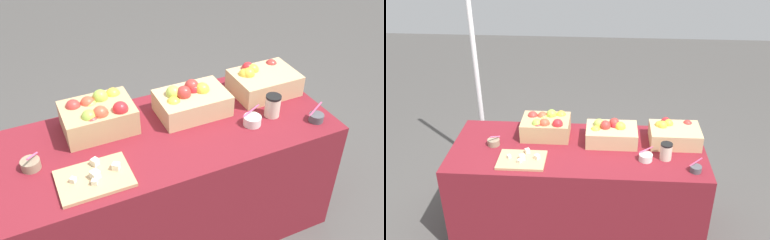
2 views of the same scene
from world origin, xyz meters
TOP-DOWN VIEW (x-y plane):
  - ground_plane at (0.00, 0.00)m, footprint 10.00×10.00m
  - table at (0.00, 0.00)m, footprint 1.90×0.76m
  - apple_crate_left at (0.72, 0.14)m, footprint 0.37×0.28m
  - apple_crate_middle at (0.25, 0.11)m, footprint 0.39×0.26m
  - apple_crate_right at (-0.26, 0.18)m, footprint 0.37×0.27m
  - cutting_board_front at (-0.38, -0.20)m, footprint 0.34×0.25m
  - sample_bowl_near at (-0.64, 0.01)m, footprint 0.09×0.10m
  - sample_bowl_mid at (0.83, -0.25)m, footprint 0.09×0.08m
  - sample_bowl_far at (0.50, -0.13)m, footprint 0.10×0.10m
  - coffee_cup at (0.64, -0.10)m, footprint 0.09×0.09m
  - tent_pole at (-0.95, 0.78)m, footprint 0.04×0.04m

SIDE VIEW (x-z plane):
  - ground_plane at x=0.00m, z-range 0.00..0.00m
  - table at x=0.00m, z-range 0.00..0.74m
  - cutting_board_front at x=-0.38m, z-range 0.72..0.78m
  - sample_bowl_mid at x=0.83m, z-range 0.71..0.81m
  - sample_bowl_near at x=-0.64m, z-range 0.71..0.82m
  - sample_bowl_far at x=0.50m, z-range 0.71..0.82m
  - coffee_cup at x=0.64m, z-range 0.74..0.87m
  - apple_crate_left at x=0.72m, z-range 0.73..0.90m
  - apple_crate_middle at x=0.25m, z-range 0.73..0.90m
  - apple_crate_right at x=-0.26m, z-range 0.73..0.92m
  - tent_pole at x=-0.95m, z-range 0.00..2.10m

